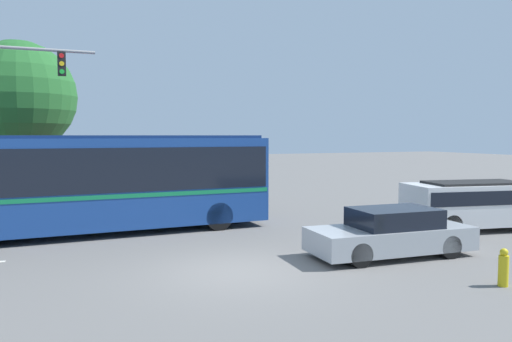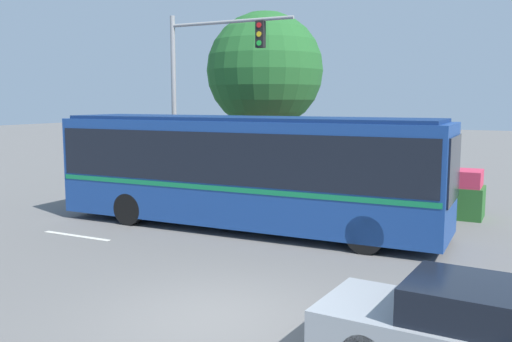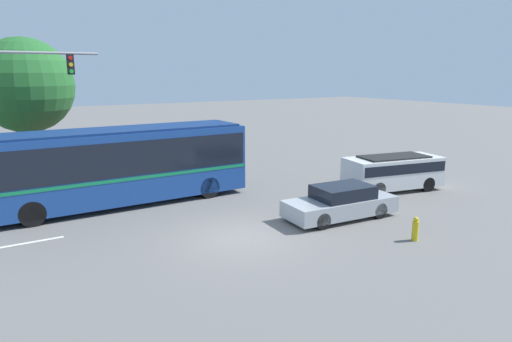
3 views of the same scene
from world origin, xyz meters
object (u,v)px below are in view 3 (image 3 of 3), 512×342
street_tree_left (25,86)px  fire_hydrant (415,229)px  suv_left_lane (393,170)px  city_bus (113,163)px  traffic_light_pole (12,101)px  sedan_foreground (341,203)px

street_tree_left → fire_hydrant: 20.02m
suv_left_lane → street_tree_left: size_ratio=0.68×
city_bus → suv_left_lane: (12.48, -4.56, -0.91)m
street_tree_left → fire_hydrant: street_tree_left is taller
traffic_light_pole → fire_hydrant: 17.48m
city_bus → sedan_foreground: size_ratio=2.53×
sedan_foreground → suv_left_lane: suv_left_lane is taller
city_bus → sedan_foreground: city_bus is taller
street_tree_left → city_bus: bearing=-68.9°
city_bus → fire_hydrant: size_ratio=13.89×
sedan_foreground → fire_hydrant: bearing=102.8°
traffic_light_pole → street_tree_left: size_ratio=0.93×
traffic_light_pole → city_bus: bearing=-40.0°
sedan_foreground → traffic_light_pole: (-10.73, 9.47, 3.91)m
suv_left_lane → street_tree_left: 19.21m
city_bus → suv_left_lane: 13.32m
city_bus → sedan_foreground: bearing=-42.9°
city_bus → sedan_foreground: (7.27, -6.56, -1.28)m
sedan_foreground → fire_hydrant: sedan_foreground is taller
suv_left_lane → fire_hydrant: (-4.69, -5.25, -0.60)m
sedan_foreground → suv_left_lane: bearing=-155.3°
suv_left_lane → street_tree_left: street_tree_left is taller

